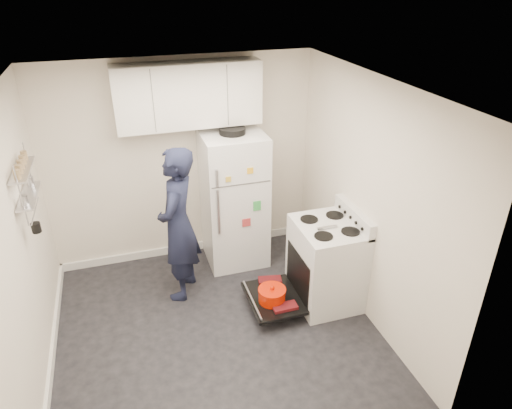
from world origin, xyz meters
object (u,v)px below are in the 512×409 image
object	(u,v)px
refrigerator	(234,199)
person	(178,225)
open_oven_door	(273,296)
electric_range	(325,264)

from	to	relation	value
refrigerator	person	world-z (taller)	person
open_oven_door	person	xyz separation A→B (m)	(-0.87, 0.63, 0.69)
refrigerator	electric_range	bearing A→B (deg)	-56.65
refrigerator	person	xyz separation A→B (m)	(-0.75, -0.49, 0.04)
open_oven_door	person	size ratio (longest dim) A/B	0.40
electric_range	person	distance (m)	1.65
electric_range	open_oven_door	xyz separation A→B (m)	(-0.61, -0.02, -0.28)
open_oven_door	refrigerator	xyz separation A→B (m)	(-0.12, 1.12, 0.65)
person	open_oven_door	bearing A→B (deg)	78.68
electric_range	refrigerator	bearing A→B (deg)	123.35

